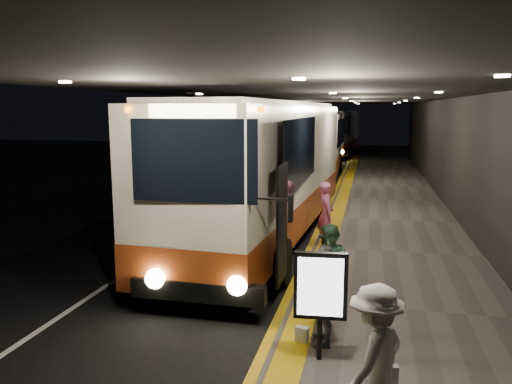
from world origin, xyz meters
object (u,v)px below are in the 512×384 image
(coach_second, at_px, (317,148))
(coach_main, at_px, (266,176))
(info_sign, at_px, (321,288))
(passenger_waiting_grey, at_px, (325,295))
(bag_polka, at_px, (387,377))
(passenger_waiting_green, at_px, (330,267))
(bag_plain, at_px, (302,335))
(coach_third, at_px, (338,134))
(passenger_boarding, at_px, (326,214))
(passenger_waiting_white, at_px, (375,357))
(stanchion_post, at_px, (322,261))

(coach_second, bearing_deg, coach_main, -91.72)
(info_sign, bearing_deg, passenger_waiting_grey, 82.86)
(bag_polka, relative_size, info_sign, 0.20)
(passenger_waiting_green, relative_size, bag_plain, 6.17)
(coach_third, height_order, bag_plain, coach_third)
(coach_second, xyz_separation_m, passenger_waiting_grey, (2.38, -21.04, -0.78))
(coach_third, relative_size, passenger_waiting_green, 7.28)
(passenger_boarding, distance_m, bag_plain, 6.17)
(coach_second, relative_size, bag_plain, 44.26)
(passenger_waiting_white, relative_size, passenger_waiting_grey, 1.06)
(coach_third, distance_m, passenger_waiting_grey, 37.17)
(coach_second, height_order, bag_plain, coach_second)
(passenger_waiting_green, distance_m, bag_polka, 2.98)
(passenger_waiting_grey, relative_size, info_sign, 0.99)
(coach_second, relative_size, passenger_waiting_green, 7.17)
(passenger_boarding, xyz_separation_m, stanchion_post, (0.22, -3.28, -0.37))
(bag_plain, xyz_separation_m, info_sign, (0.33, -0.51, 1.02))
(coach_second, height_order, coach_third, coach_third)
(passenger_waiting_white, xyz_separation_m, stanchion_post, (-1.08, 4.86, -0.35))
(passenger_waiting_green, bearing_deg, passenger_boarding, 145.48)
(coach_main, height_order, passenger_waiting_grey, coach_main)
(passenger_waiting_grey, relative_size, bag_plain, 6.32)
(coach_main, distance_m, bag_polka, 9.08)
(bag_plain, bearing_deg, passenger_waiting_grey, 3.91)
(passenger_waiting_grey, bearing_deg, coach_second, 176.67)
(passenger_waiting_white, xyz_separation_m, passenger_waiting_grey, (-0.78, 2.04, -0.05))
(passenger_waiting_grey, bearing_deg, coach_third, 173.63)
(passenger_boarding, bearing_deg, info_sign, 167.87)
(info_sign, bearing_deg, stanchion_post, 90.22)
(passenger_waiting_grey, xyz_separation_m, info_sign, (-0.02, -0.53, 0.31))
(coach_second, height_order, passenger_waiting_grey, coach_second)
(bag_polka, relative_size, bag_plain, 1.31)
(bag_plain, bearing_deg, passenger_boarding, 91.59)
(coach_third, xyz_separation_m, stanchion_post, (1.92, -34.28, -1.09))
(coach_third, height_order, passenger_waiting_white, coach_third)
(coach_main, xyz_separation_m, passenger_boarding, (1.93, -1.00, -0.89))
(info_sign, distance_m, stanchion_post, 3.42)
(coach_main, bearing_deg, stanchion_post, -60.25)
(passenger_waiting_grey, xyz_separation_m, bag_polka, (0.98, -1.15, -0.67))
(info_sign, bearing_deg, passenger_waiting_white, -66.53)
(bag_polka, xyz_separation_m, bag_plain, (-1.33, 1.13, -0.04))
(coach_main, height_order, passenger_waiting_green, coach_main)
(coach_main, bearing_deg, bag_plain, -70.55)
(coach_main, distance_m, passenger_waiting_grey, 7.57)
(coach_third, bearing_deg, bag_polka, -81.29)
(coach_main, xyz_separation_m, passenger_waiting_grey, (2.45, -7.10, -0.96))
(bag_polka, height_order, bag_plain, bag_polka)
(bag_polka, distance_m, info_sign, 1.53)
(coach_third, bearing_deg, passenger_waiting_green, -82.56)
(coach_main, xyz_separation_m, passenger_waiting_white, (3.23, -9.14, -0.91))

